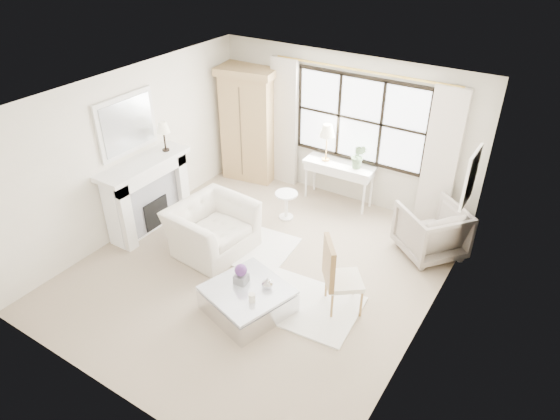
# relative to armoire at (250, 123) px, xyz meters

# --- Properties ---
(floor) EXTENTS (5.50, 5.50, 0.00)m
(floor) POSITION_rel_armoire_xyz_m (1.89, -2.48, -1.14)
(floor) COLOR tan
(floor) RESTS_ON ground
(ceiling) EXTENTS (5.50, 5.50, 0.00)m
(ceiling) POSITION_rel_armoire_xyz_m (1.89, -2.48, 1.56)
(ceiling) COLOR silver
(ceiling) RESTS_ON ground
(wall_back) EXTENTS (5.00, 0.00, 5.00)m
(wall_back) POSITION_rel_armoire_xyz_m (1.89, 0.27, 0.21)
(wall_back) COLOR beige
(wall_back) RESTS_ON ground
(wall_front) EXTENTS (5.00, 0.00, 5.00)m
(wall_front) POSITION_rel_armoire_xyz_m (1.89, -5.23, 0.21)
(wall_front) COLOR beige
(wall_front) RESTS_ON ground
(wall_left) EXTENTS (0.00, 5.50, 5.50)m
(wall_left) POSITION_rel_armoire_xyz_m (-0.61, -2.48, 0.21)
(wall_left) COLOR white
(wall_left) RESTS_ON ground
(wall_right) EXTENTS (0.00, 5.50, 5.50)m
(wall_right) POSITION_rel_armoire_xyz_m (4.39, -2.48, 0.21)
(wall_right) COLOR white
(wall_right) RESTS_ON ground
(window_pane) EXTENTS (2.40, 0.02, 1.50)m
(window_pane) POSITION_rel_armoire_xyz_m (2.19, 0.25, 0.46)
(window_pane) COLOR silver
(window_pane) RESTS_ON wall_back
(window_frame) EXTENTS (2.50, 0.04, 1.50)m
(window_frame) POSITION_rel_armoire_xyz_m (2.19, 0.24, 0.46)
(window_frame) COLOR black
(window_frame) RESTS_ON wall_back
(curtain_rod) EXTENTS (3.30, 0.04, 0.04)m
(curtain_rod) POSITION_rel_armoire_xyz_m (2.19, 0.19, 1.33)
(curtain_rod) COLOR gold
(curtain_rod) RESTS_ON wall_back
(curtain_left) EXTENTS (0.55, 0.10, 2.47)m
(curtain_left) POSITION_rel_armoire_xyz_m (0.69, 0.17, 0.10)
(curtain_left) COLOR beige
(curtain_left) RESTS_ON ground
(curtain_right) EXTENTS (0.55, 0.10, 2.47)m
(curtain_right) POSITION_rel_armoire_xyz_m (3.69, 0.17, 0.10)
(curtain_right) COLOR beige
(curtain_right) RESTS_ON ground
(fireplace) EXTENTS (0.58, 1.66, 1.26)m
(fireplace) POSITION_rel_armoire_xyz_m (-0.38, -2.48, -0.49)
(fireplace) COLOR white
(fireplace) RESTS_ON ground
(mirror_frame) EXTENTS (0.05, 1.15, 0.95)m
(mirror_frame) POSITION_rel_armoire_xyz_m (-0.58, -2.48, 0.70)
(mirror_frame) COLOR white
(mirror_frame) RESTS_ON wall_left
(mirror_glass) EXTENTS (0.02, 1.00, 0.80)m
(mirror_glass) POSITION_rel_armoire_xyz_m (-0.55, -2.48, 0.70)
(mirror_glass) COLOR silver
(mirror_glass) RESTS_ON wall_left
(art_frame) EXTENTS (0.04, 0.62, 0.82)m
(art_frame) POSITION_rel_armoire_xyz_m (4.36, -0.78, 0.41)
(art_frame) COLOR white
(art_frame) RESTS_ON wall_right
(art_canvas) EXTENTS (0.01, 0.52, 0.72)m
(art_canvas) POSITION_rel_armoire_xyz_m (4.34, -0.78, 0.41)
(art_canvas) COLOR #C4B198
(art_canvas) RESTS_ON wall_right
(mantel_lamp) EXTENTS (0.22, 0.22, 0.51)m
(mantel_lamp) POSITION_rel_armoire_xyz_m (-0.31, -1.98, 0.51)
(mantel_lamp) COLOR black
(mantel_lamp) RESTS_ON fireplace
(armoire) EXTENTS (1.22, 0.88, 2.24)m
(armoire) POSITION_rel_armoire_xyz_m (0.00, 0.00, 0.00)
(armoire) COLOR tan
(armoire) RESTS_ON floor
(console_table) EXTENTS (1.32, 0.51, 0.80)m
(console_table) POSITION_rel_armoire_xyz_m (1.98, 0.01, -0.74)
(console_table) COLOR white
(console_table) RESTS_ON floor
(console_lamp) EXTENTS (0.28, 0.28, 0.69)m
(console_lamp) POSITION_rel_armoire_xyz_m (1.70, -0.01, 0.22)
(console_lamp) COLOR #BA8840
(console_lamp) RESTS_ON console_table
(orchid_plant) EXTENTS (0.26, 0.21, 0.47)m
(orchid_plant) POSITION_rel_armoire_xyz_m (2.33, -0.00, -0.10)
(orchid_plant) COLOR #56744D
(orchid_plant) RESTS_ON console_table
(side_table) EXTENTS (0.40, 0.40, 0.51)m
(side_table) POSITION_rel_armoire_xyz_m (1.47, -0.99, -0.81)
(side_table) COLOR white
(side_table) RESTS_ON floor
(rug_left) EXTENTS (1.74, 1.31, 0.03)m
(rug_left) POSITION_rel_armoire_xyz_m (1.31, -2.09, -1.13)
(rug_left) COLOR white
(rug_left) RESTS_ON floor
(rug_right) EXTENTS (1.55, 1.21, 0.03)m
(rug_right) POSITION_rel_armoire_xyz_m (2.91, -2.79, -1.13)
(rug_right) COLOR white
(rug_right) RESTS_ON floor
(club_armchair) EXTENTS (1.19, 1.33, 0.80)m
(club_armchair) POSITION_rel_armoire_xyz_m (0.98, -2.43, -0.74)
(club_armchair) COLOR white
(club_armchair) RESTS_ON floor
(wingback_chair) EXTENTS (1.29, 1.28, 0.84)m
(wingback_chair) POSITION_rel_armoire_xyz_m (3.94, -0.65, -0.72)
(wingback_chair) COLOR gray
(wingback_chair) RESTS_ON floor
(french_chair) EXTENTS (0.68, 0.68, 1.08)m
(french_chair) POSITION_rel_armoire_xyz_m (3.33, -2.54, -0.83)
(french_chair) COLOR #A57C45
(french_chair) RESTS_ON floor
(coffee_table) EXTENTS (1.24, 1.24, 0.38)m
(coffee_table) POSITION_rel_armoire_xyz_m (2.28, -3.29, -0.96)
(coffee_table) COLOR silver
(coffee_table) RESTS_ON floor
(planter_box) EXTENTS (0.19, 0.19, 0.13)m
(planter_box) POSITION_rel_armoire_xyz_m (2.13, -3.23, -0.70)
(planter_box) COLOR gray
(planter_box) RESTS_ON coffee_table
(planter_flowers) EXTENTS (0.17, 0.17, 0.17)m
(planter_flowers) POSITION_rel_armoire_xyz_m (2.13, -3.23, -0.55)
(planter_flowers) COLOR #5C2F76
(planter_flowers) RESTS_ON planter_box
(pillar_candle) EXTENTS (0.09, 0.09, 0.12)m
(pillar_candle) POSITION_rel_armoire_xyz_m (2.48, -3.46, -0.70)
(pillar_candle) COLOR white
(pillar_candle) RESTS_ON coffee_table
(coffee_vase) EXTENTS (0.17, 0.17, 0.16)m
(coffee_vase) POSITION_rel_armoire_xyz_m (2.49, -3.12, -0.68)
(coffee_vase) COLOR silver
(coffee_vase) RESTS_ON coffee_table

